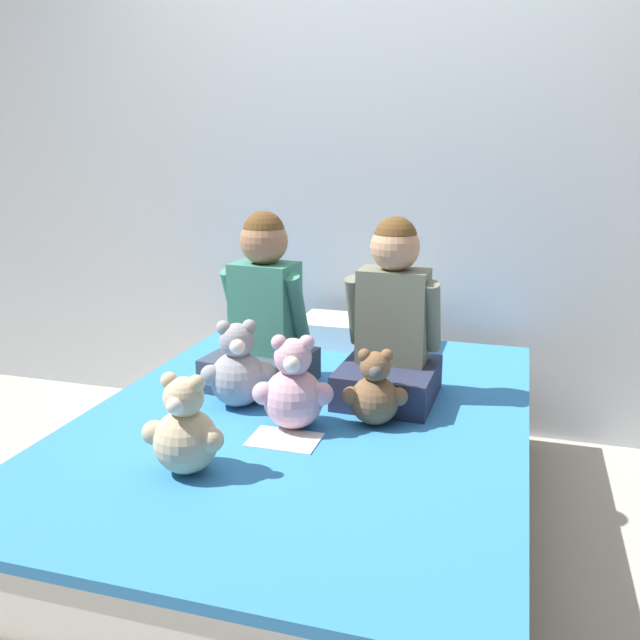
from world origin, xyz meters
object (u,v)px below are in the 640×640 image
(child_on_right, at_px, (391,327))
(teddy_bear_at_foot_of_bed, at_px, (185,431))
(bed, at_px, (307,477))
(teddy_bear_held_by_left_child, at_px, (238,370))
(pillow_at_headboard, at_px, (363,332))
(sign_card, at_px, (285,440))
(teddy_bear_between_children, at_px, (293,389))
(child_on_left, at_px, (263,314))
(teddy_bear_held_by_right_child, at_px, (375,393))

(child_on_right, height_order, teddy_bear_at_foot_of_bed, child_on_right)
(bed, xyz_separation_m, teddy_bear_held_by_left_child, (-0.24, -0.00, 0.36))
(teddy_bear_at_foot_of_bed, bearing_deg, pillow_at_headboard, 80.97)
(teddy_bear_held_by_left_child, xyz_separation_m, sign_card, (0.24, -0.22, -0.12))
(child_on_right, distance_m, teddy_bear_between_children, 0.45)
(child_on_left, bearing_deg, teddy_bear_between_children, -50.05)
(child_on_left, relative_size, teddy_bear_held_by_right_child, 2.55)
(child_on_left, relative_size, pillow_at_headboard, 1.16)
(teddy_bear_held_by_left_child, xyz_separation_m, teddy_bear_held_by_right_child, (0.47, -0.02, -0.02))
(bed, bearing_deg, teddy_bear_between_children, -92.49)
(teddy_bear_held_by_right_child, xyz_separation_m, sign_card, (-0.23, -0.20, -0.10))
(child_on_left, bearing_deg, child_on_right, 6.56)
(pillow_at_headboard, bearing_deg, teddy_bear_held_by_left_child, -106.69)
(bed, distance_m, teddy_bear_held_by_left_child, 0.43)
(teddy_bear_between_children, distance_m, pillow_at_headboard, 0.93)
(child_on_right, xyz_separation_m, pillow_at_headboard, (-0.23, 0.57, -0.20))
(teddy_bear_held_by_right_child, bearing_deg, teddy_bear_held_by_left_child, 163.92)
(child_on_right, distance_m, teddy_bear_held_by_right_child, 0.29)
(child_on_left, relative_size, teddy_bear_at_foot_of_bed, 2.25)
(pillow_at_headboard, bearing_deg, sign_card, -89.91)
(teddy_bear_between_children, xyz_separation_m, sign_card, (0.01, -0.10, -0.12))
(bed, relative_size, sign_card, 9.30)
(child_on_left, bearing_deg, pillow_at_headboard, 73.65)
(child_on_right, bearing_deg, teddy_bear_at_foot_of_bed, -118.69)
(child_on_left, distance_m, child_on_right, 0.47)
(child_on_left, xyz_separation_m, child_on_right, (0.47, 0.00, -0.01))
(teddy_bear_at_foot_of_bed, relative_size, sign_card, 1.34)
(pillow_at_headboard, bearing_deg, teddy_bear_held_by_right_child, -74.31)
(pillow_at_headboard, bearing_deg, teddy_bear_between_children, -90.32)
(child_on_left, height_order, teddy_bear_held_by_right_child, child_on_left)
(teddy_bear_at_foot_of_bed, bearing_deg, child_on_left, 93.38)
(child_on_left, relative_size, sign_card, 3.02)
(child_on_right, height_order, teddy_bear_between_children, child_on_right)
(child_on_left, bearing_deg, teddy_bear_at_foot_of_bed, -79.58)
(teddy_bear_at_foot_of_bed, bearing_deg, sign_card, 53.32)
(bed, bearing_deg, pillow_at_headboard, 90.00)
(child_on_right, xyz_separation_m, teddy_bear_at_foot_of_bed, (-0.42, -0.72, -0.13))
(sign_card, bearing_deg, bed, 90.40)
(teddy_bear_between_children, bearing_deg, teddy_bear_held_by_right_child, 8.37)
(teddy_bear_held_by_left_child, relative_size, teddy_bear_at_foot_of_bed, 1.07)
(child_on_right, bearing_deg, pillow_at_headboard, 113.90)
(teddy_bear_held_by_left_child, bearing_deg, sign_card, -66.69)
(child_on_right, xyz_separation_m, teddy_bear_between_children, (-0.24, -0.36, -0.13))
(teddy_bear_between_children, xyz_separation_m, pillow_at_headboard, (0.01, 0.93, -0.07))
(pillow_at_headboard, bearing_deg, teddy_bear_at_foot_of_bed, -98.33)
(sign_card, bearing_deg, teddy_bear_between_children, 93.84)
(child_on_right, distance_m, teddy_bear_held_by_left_child, 0.55)
(sign_card, bearing_deg, pillow_at_headboard, 90.09)
(teddy_bear_held_by_right_child, distance_m, teddy_bear_between_children, 0.26)
(bed, distance_m, teddy_bear_held_by_right_child, 0.41)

